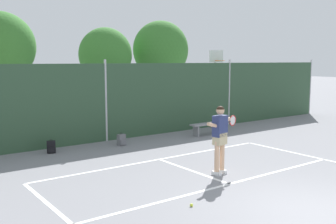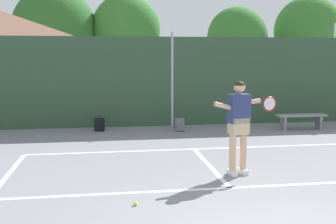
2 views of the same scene
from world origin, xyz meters
name	(u,v)px [view 1 (image 1 of 2)]	position (x,y,z in m)	size (l,w,h in m)	color
ground_plane	(319,216)	(0.00, 0.00, 0.00)	(120.00, 120.00, 0.00)	gray
court_markings	(291,206)	(0.00, 0.65, 0.00)	(8.30, 11.10, 0.01)	white
chainlink_fence	(106,103)	(0.00, 9.00, 1.47)	(26.09, 0.09, 3.08)	#2D4C33
basketball_hoop	(215,75)	(6.96, 10.45, 2.31)	(0.90, 0.67, 3.55)	#9E9EA3
treeline_backdrop	(16,50)	(-0.10, 20.38, 3.69)	(24.99, 4.34, 6.21)	brown
tennis_player	(220,134)	(0.40, 3.25, 1.11)	(1.40, 0.44, 1.85)	silver
tennis_ball	(191,205)	(-1.72, 1.87, 0.03)	(0.07, 0.07, 0.07)	#CCE033
backpack_black	(51,147)	(-2.40, 8.32, 0.19)	(0.32, 0.31, 0.46)	black
backpack_grey	(122,140)	(0.06, 7.96, 0.19)	(0.30, 0.26, 0.46)	slate
courtside_bench	(207,126)	(3.94, 7.67, 0.36)	(1.60, 0.36, 0.48)	gray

